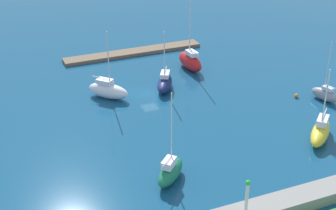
{
  "coord_description": "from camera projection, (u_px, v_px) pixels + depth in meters",
  "views": [
    {
      "loc": [
        25.28,
        67.58,
        34.72
      ],
      "look_at": [
        0.0,
        7.62,
        1.5
      ],
      "focal_mm": 53.28,
      "sensor_mm": 36.0,
      "label": 1
    }
  ],
  "objects": [
    {
      "name": "harbor_beacon",
      "position": [
        247.0,
        193.0,
        50.88
      ],
      "size": [
        0.56,
        0.56,
        3.73
      ],
      "color": "silver",
      "rests_on": "breakwater"
    },
    {
      "name": "water",
      "position": [
        150.0,
        93.0,
        80.0
      ],
      "size": [
        160.0,
        160.0,
        0.0
      ],
      "primitive_type": "plane",
      "color": "navy",
      "rests_on": "ground"
    },
    {
      "name": "sailboat_green_far_north",
      "position": [
        170.0,
        171.0,
        58.27
      ],
      "size": [
        5.5,
        5.42,
        11.38
      ],
      "rotation": [
        0.0,
        0.0,
        3.91
      ],
      "color": "#19724C",
      "rests_on": "water"
    },
    {
      "name": "sailboat_yellow_west_end",
      "position": [
        321.0,
        131.0,
        66.68
      ],
      "size": [
        6.97,
        6.6,
        10.38
      ],
      "rotation": [
        0.0,
        0.0,
        0.74
      ],
      "color": "yellow",
      "rests_on": "water"
    },
    {
      "name": "sailboat_white_far_south",
      "position": [
        108.0,
        90.0,
        78.04
      ],
      "size": [
        6.45,
        6.66,
        10.98
      ],
      "rotation": [
        0.0,
        0.0,
        2.32
      ],
      "color": "white",
      "rests_on": "water"
    },
    {
      "name": "pier_dock",
      "position": [
        133.0,
        52.0,
        95.5
      ],
      "size": [
        26.91,
        3.1,
        0.63
      ],
      "primitive_type": "cube",
      "color": "brown",
      "rests_on": "ground"
    },
    {
      "name": "sailboat_gray_by_breakwater",
      "position": [
        325.0,
        94.0,
        77.32
      ],
      "size": [
        2.9,
        5.06,
        9.56
      ],
      "rotation": [
        0.0,
        0.0,
        5.0
      ],
      "color": "gray",
      "rests_on": "water"
    },
    {
      "name": "mooring_buoy_orange",
      "position": [
        296.0,
        96.0,
        78.55
      ],
      "size": [
        0.63,
        0.63,
        0.63
      ],
      "primitive_type": "sphere",
      "color": "orange",
      "rests_on": "water"
    },
    {
      "name": "sailboat_red_along_channel",
      "position": [
        190.0,
        61.0,
        88.23
      ],
      "size": [
        2.8,
        7.23,
        13.72
      ],
      "rotation": [
        0.0,
        0.0,
        4.78
      ],
      "color": "red",
      "rests_on": "water"
    },
    {
      "name": "sailboat_navy_near_pier",
      "position": [
        165.0,
        83.0,
        80.86
      ],
      "size": [
        5.26,
        6.95,
        9.94
      ],
      "rotation": [
        0.0,
        0.0,
        1.06
      ],
      "color": "#141E4C",
      "rests_on": "water"
    }
  ]
}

